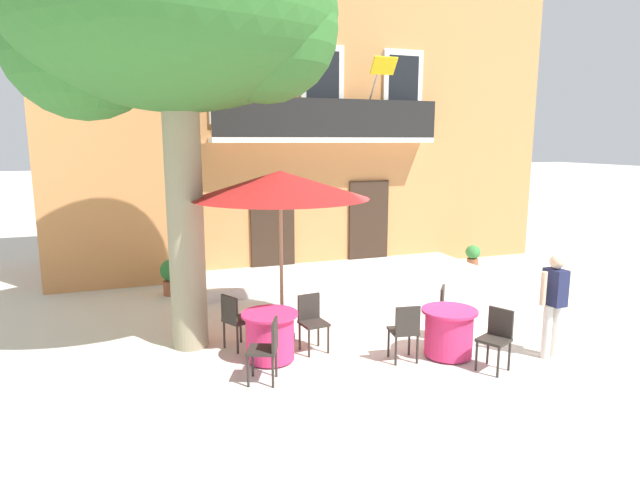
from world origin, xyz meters
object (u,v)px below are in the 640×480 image
Objects in this scene: ground_planter_right at (473,255)px; cafe_chair_middle_0 at (405,329)px; cafe_chair_middle_1 at (497,335)px; cafe_umbrella at (280,185)px; cafe_chair_near_tree_0 at (267,346)px; pedestrian_near_entrance at (554,300)px; plane_tree at (171,21)px; ground_planter_left at (171,275)px; cafe_table_middle at (449,332)px; cafe_chair_middle_2 at (448,309)px; cafe_chair_near_tree_2 at (235,318)px; cafe_chair_near_tree_1 at (312,318)px; cafe_table_near_tree at (270,336)px.

cafe_chair_middle_0 is at bearing -134.10° from ground_planter_right.
cafe_chair_middle_1 is 4.04m from cafe_umbrella.
pedestrian_near_entrance is at bearing -8.36° from cafe_chair_near_tree_0.
plane_tree is 4.97m from cafe_chair_near_tree_0.
ground_planter_right is (7.69, -0.17, -0.09)m from ground_planter_left.
cafe_table_middle is 0.77m from cafe_chair_middle_2.
cafe_chair_near_tree_0 is at bearing -81.85° from cafe_chair_near_tree_2.
cafe_chair_near_tree_1 is 6.99m from ground_planter_right.
cafe_chair_near_tree_0 reaches higher than ground_planter_right.
cafe_umbrella is (0.65, 1.55, 2.08)m from cafe_chair_near_tree_0.
pedestrian_near_entrance reaches higher than cafe_chair_middle_0.
plane_tree is 6.31m from cafe_table_middle.
pedestrian_near_entrance is (1.07, -1.21, 0.40)m from cafe_chair_middle_2.
cafe_chair_middle_0 is (1.90, -0.76, 0.14)m from cafe_table_near_tree.
cafe_chair_near_tree_2 is 3.66m from ground_planter_left.
cafe_chair_middle_2 is at bearing 27.76° from cafe_chair_middle_0.
cafe_table_near_tree is 4.37m from ground_planter_left.
cafe_chair_middle_2 reaches higher than cafe_table_middle.
plane_tree is at bearing 154.01° from cafe_table_middle.
cafe_chair_middle_1 and cafe_chair_middle_2 have the same top height.
ground_planter_left is at bearing 126.49° from cafe_chair_middle_1.
cafe_chair_middle_2 is (3.47, -0.78, 0.00)m from cafe_chair_near_tree_2.
cafe_table_near_tree is 7.70m from ground_planter_right.
plane_tree is 4.99m from cafe_chair_near_tree_1.
cafe_chair_near_tree_2 is at bearing -30.83° from plane_tree.
ground_planter_right is (6.56, 4.05, -0.04)m from cafe_table_near_tree.
cafe_chair_near_tree_2 is 3.56m from cafe_chair_middle_2.
pedestrian_near_entrance reaches higher than ground_planter_right.
cafe_table_near_tree is at bearing -148.33° from ground_planter_right.
cafe_table_near_tree is 1.38× the size of ground_planter_right.
pedestrian_near_entrance reaches higher than cafe_chair_near_tree_1.
cafe_chair_middle_0 is 1.33m from cafe_chair_middle_1.
plane_tree is 4.07× the size of pedestrian_near_entrance.
cafe_chair_near_tree_0 is 1.00× the size of cafe_chair_near_tree_1.
plane_tree is 7.71× the size of cafe_table_near_tree.
cafe_chair_middle_0 is 6.69m from ground_planter_right.
plane_tree is at bearing 154.66° from cafe_chair_near_tree_1.
cafe_table_middle is at bearing -52.82° from ground_planter_left.
plane_tree reaches higher than cafe_chair_near_tree_2.
cafe_chair_near_tree_2 is 2.70m from cafe_chair_middle_0.
cafe_chair_middle_2 is at bearing -20.38° from cafe_umbrella.
cafe_table_middle is 6.28m from ground_planter_left.
ground_planter_left is at bearing 101.38° from cafe_chair_near_tree_2.
cafe_chair_near_tree_1 is at bearing 155.67° from pedestrian_near_entrance.
cafe_chair_near_tree_0 is at bearing -170.10° from cafe_chair_middle_2.
plane_tree reaches higher than cafe_chair_near_tree_0.
plane_tree is 8.51× the size of ground_planter_left.
pedestrian_near_entrance reaches higher than cafe_chair_near_tree_0.
cafe_chair_near_tree_0 is 1.31m from cafe_chair_near_tree_1.
ground_planter_left is at bearing 133.38° from pedestrian_near_entrance.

